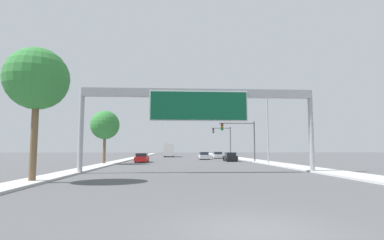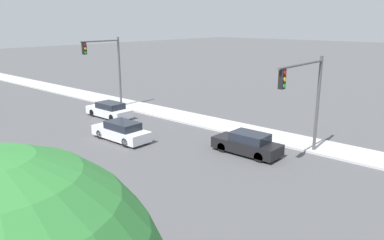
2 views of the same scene
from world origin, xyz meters
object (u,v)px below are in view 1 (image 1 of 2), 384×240
at_px(sign_gantry, 199,103).
at_px(car_far_center, 217,155).
at_px(car_near_center, 230,157).
at_px(street_lamp_right, 266,123).
at_px(car_mid_right, 142,158).
at_px(truck_box_primary, 169,150).
at_px(car_far_right, 204,156).
at_px(traffic_light_mid_block, 225,137).
at_px(palm_tree_foreground, 37,80).
at_px(palm_tree_background, 105,125).
at_px(traffic_light_near_intersection, 243,134).

distance_m(sign_gantry, car_far_center, 38.69).
bearing_deg(car_near_center, street_lamp_right, -71.99).
relative_size(car_mid_right, street_lamp_right, 0.49).
bearing_deg(car_near_center, car_far_center, 90.00).
height_order(car_near_center, truck_box_primary, truck_box_primary).
bearing_deg(car_far_right, traffic_light_mid_block, 57.02).
bearing_deg(sign_gantry, car_mid_right, 108.91).
bearing_deg(truck_box_primary, car_far_right, -69.33).
distance_m(car_far_center, car_mid_right, 22.21).
bearing_deg(car_far_center, palm_tree_foreground, -111.62).
distance_m(sign_gantry, palm_tree_background, 18.63).
distance_m(car_far_right, traffic_light_near_intersection, 13.05).
relative_size(traffic_light_mid_block, palm_tree_background, 0.97).
bearing_deg(car_mid_right, traffic_light_mid_block, 50.85).
bearing_deg(truck_box_primary, car_mid_right, -96.71).
relative_size(sign_gantry, car_mid_right, 4.41).
bearing_deg(sign_gantry, car_far_center, 79.47).
xyz_separation_m(car_far_center, street_lamp_right, (3.10, -24.02, 4.77)).
height_order(palm_tree_foreground, street_lamp_right, street_lamp_right).
height_order(car_far_right, car_far_center, car_far_right).
bearing_deg(car_near_center, traffic_light_near_intersection, -64.71).
bearing_deg(car_far_right, palm_tree_foreground, -110.19).
height_order(car_mid_right, street_lamp_right, street_lamp_right).
bearing_deg(street_lamp_right, car_far_right, 110.18).
bearing_deg(sign_gantry, palm_tree_foreground, -147.43).
distance_m(car_mid_right, palm_tree_background, 8.46).
bearing_deg(street_lamp_right, traffic_light_mid_block, 92.36).
distance_m(car_far_right, street_lamp_right, 19.71).
distance_m(car_near_center, traffic_light_near_intersection, 4.98).
xyz_separation_m(palm_tree_foreground, street_lamp_right, (20.72, 20.44, -0.91)).
relative_size(car_near_center, street_lamp_right, 0.48).
xyz_separation_m(truck_box_primary, traffic_light_mid_block, (12.51, -10.06, 2.92)).
bearing_deg(street_lamp_right, palm_tree_background, 177.08).
height_order(car_mid_right, truck_box_primary, truck_box_primary).
xyz_separation_m(traffic_light_near_intersection, palm_tree_background, (-19.80, -5.35, 0.86)).
bearing_deg(traffic_light_near_intersection, traffic_light_mid_block, 88.42).
bearing_deg(car_far_right, street_lamp_right, -69.82).
height_order(truck_box_primary, palm_tree_background, palm_tree_background).
bearing_deg(traffic_light_mid_block, car_mid_right, -129.15).
bearing_deg(traffic_light_mid_block, car_far_right, -122.98).
bearing_deg(sign_gantry, car_far_right, 83.68).
distance_m(car_far_center, truck_box_primary, 16.35).
relative_size(car_far_center, street_lamp_right, 0.49).
bearing_deg(car_near_center, car_mid_right, -168.88).
xyz_separation_m(car_far_right, car_far_center, (3.50, 6.06, -0.01)).
xyz_separation_m(car_far_right, car_near_center, (3.50, -8.42, 0.02)).
bearing_deg(car_far_right, car_mid_right, -133.21).
xyz_separation_m(car_far_center, car_near_center, (0.00, -14.49, 0.03)).
height_order(sign_gantry, traffic_light_mid_block, sign_gantry).
height_order(sign_gantry, truck_box_primary, sign_gantry).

